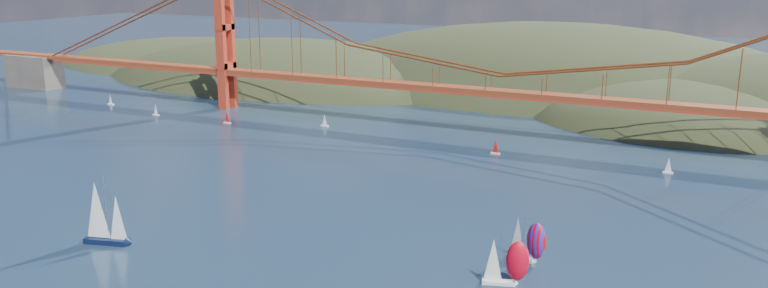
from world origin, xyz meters
TOP-DOWN VIEW (x-y plane):
  - headlands at (44.95, 278.29)m, footprint 725.00×225.00m
  - bridge at (-1.75, 180.00)m, footprint 552.00×12.00m
  - sloop_navy at (-46.53, 41.31)m, footprint 10.53×7.15m
  - racer_0 at (39.35, 59.59)m, footprint 9.14×5.56m
  - racer_rwb at (39.71, 73.27)m, footprint 8.89×5.19m
  - distant_boat_0 at (-170.13, 162.65)m, footprint 3.00×2.00m
  - distant_boat_1 at (-136.15, 153.77)m, footprint 3.00×2.00m
  - distant_boat_2 at (-100.86, 154.38)m, footprint 3.00×2.00m
  - distant_boat_3 at (-64.45, 166.37)m, footprint 3.00×2.00m
  - distant_boat_8 at (59.10, 155.97)m, footprint 3.00×2.00m
  - distant_boat_9 at (6.42, 155.20)m, footprint 3.00×2.00m

SIDE VIEW (x-z plane):
  - headlands at x=44.95m, z-range -60.46..35.54m
  - distant_boat_0 at x=-170.13m, z-range 0.06..4.76m
  - distant_boat_1 at x=-136.15m, z-range 0.06..4.76m
  - distant_boat_2 at x=-100.86m, z-range 0.06..4.76m
  - distant_boat_3 at x=-64.45m, z-range 0.06..4.76m
  - distant_boat_8 at x=59.10m, z-range 0.06..4.76m
  - distant_boat_9 at x=6.42m, z-range 0.06..4.76m
  - racer_rwb at x=39.71m, z-range -0.27..9.69m
  - racer_0 at x=39.35m, z-range -0.28..9.95m
  - sloop_navy at x=-46.53m, z-range -0.92..14.72m
  - bridge at x=-1.75m, z-range 4.73..59.73m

